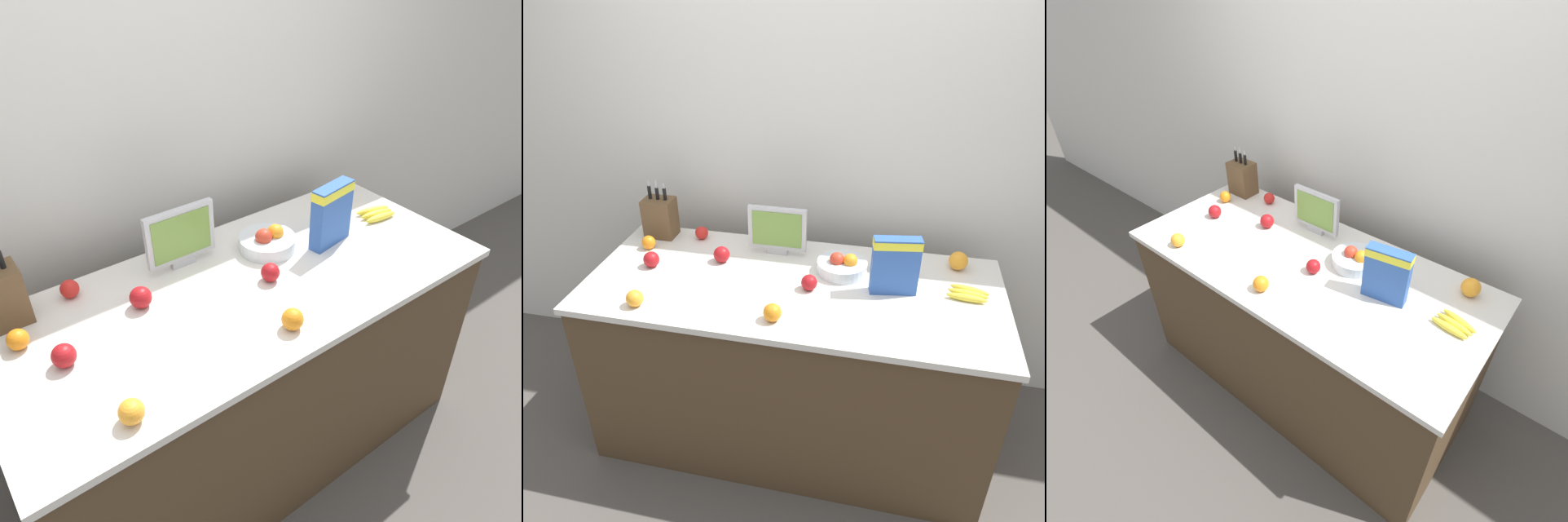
# 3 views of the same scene
# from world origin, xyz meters

# --- Properties ---
(ground_plane) EXTENTS (14.00, 14.00, 0.00)m
(ground_plane) POSITION_xyz_m (0.00, 0.00, 0.00)
(ground_plane) COLOR #514C47
(wall_back) EXTENTS (9.00, 0.06, 2.60)m
(wall_back) POSITION_xyz_m (0.00, 0.63, 1.30)
(wall_back) COLOR silver
(wall_back) RESTS_ON ground_plane
(counter) EXTENTS (1.86, 0.83, 0.92)m
(counter) POSITION_xyz_m (0.00, 0.00, 0.46)
(counter) COLOR #4C3823
(counter) RESTS_ON ground_plane
(knife_block) EXTENTS (0.15, 0.12, 0.31)m
(knife_block) POSITION_xyz_m (-0.77, 0.31, 1.03)
(knife_block) COLOR brown
(knife_block) RESTS_ON counter
(small_monitor) EXTENTS (0.29, 0.03, 0.25)m
(small_monitor) POSITION_xyz_m (-0.13, 0.25, 1.05)
(small_monitor) COLOR #B7B7BC
(small_monitor) RESTS_ON counter
(cereal_box) EXTENTS (0.21, 0.09, 0.26)m
(cereal_box) POSITION_xyz_m (0.44, 0.03, 1.07)
(cereal_box) COLOR #2D56A8
(cereal_box) RESTS_ON counter
(fruit_bowl) EXTENTS (0.23, 0.23, 0.10)m
(fruit_bowl) POSITION_xyz_m (0.21, 0.14, 0.96)
(fruit_bowl) COLOR silver
(fruit_bowl) RESTS_ON counter
(banana_bunch) EXTENTS (0.19, 0.13, 0.03)m
(banana_bunch) POSITION_xyz_m (0.76, 0.05, 0.94)
(banana_bunch) COLOR yellow
(banana_bunch) RESTS_ON counter
(apple_leftmost) EXTENTS (0.07, 0.07, 0.07)m
(apple_leftmost) POSITION_xyz_m (-0.55, 0.32, 0.95)
(apple_leftmost) COLOR red
(apple_leftmost) RESTS_ON counter
(apple_near_bananas) EXTENTS (0.08, 0.08, 0.08)m
(apple_near_bananas) POSITION_xyz_m (-0.68, 0.00, 0.96)
(apple_near_bananas) COLOR #A31419
(apple_near_bananas) RESTS_ON counter
(apple_rightmost) EXTENTS (0.08, 0.08, 0.08)m
(apple_rightmost) POSITION_xyz_m (-0.37, 0.12, 0.96)
(apple_rightmost) COLOR #A31419
(apple_rightmost) RESTS_ON counter
(apple_by_knife_block) EXTENTS (0.07, 0.07, 0.07)m
(apple_by_knife_block) POSITION_xyz_m (0.08, -0.03, 0.96)
(apple_by_knife_block) COLOR #A31419
(apple_by_knife_block) RESTS_ON counter
(orange_mid_left) EXTENTS (0.07, 0.07, 0.07)m
(orange_mid_left) POSITION_xyz_m (-0.61, -0.31, 0.96)
(orange_mid_left) COLOR orange
(orange_mid_left) RESTS_ON counter
(orange_front_center) EXTENTS (0.08, 0.08, 0.08)m
(orange_front_center) POSITION_xyz_m (-0.02, -0.29, 0.96)
(orange_front_center) COLOR orange
(orange_front_center) RESTS_ON counter
(orange_near_bowl) EXTENTS (0.09, 0.09, 0.09)m
(orange_near_bowl) POSITION_xyz_m (0.73, 0.29, 0.96)
(orange_near_bowl) COLOR orange
(orange_near_bowl) RESTS_ON counter
(orange_back_center) EXTENTS (0.07, 0.07, 0.07)m
(orange_back_center) POSITION_xyz_m (-0.77, 0.16, 0.96)
(orange_back_center) COLOR orange
(orange_back_center) RESTS_ON counter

